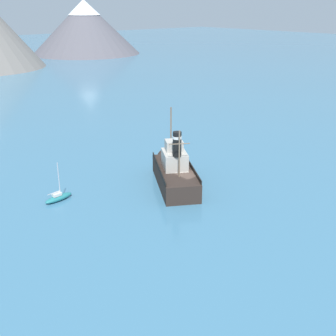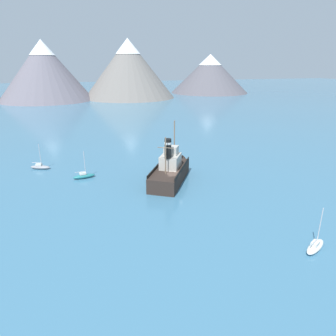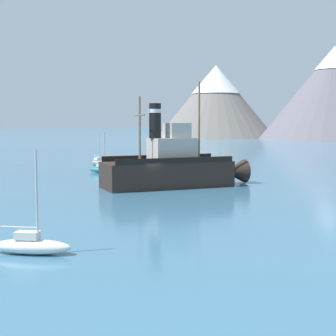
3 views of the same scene
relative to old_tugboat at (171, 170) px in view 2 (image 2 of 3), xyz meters
name	(u,v)px [view 2 (image 2 of 3)]	position (x,y,z in m)	size (l,w,h in m)	color
ground_plane	(174,187)	(-0.28, -2.96, -1.83)	(600.00, 600.00, 0.00)	teal
mountain_ridge	(100,71)	(-0.08, 134.70, 12.91)	(193.29, 67.56, 32.17)	slate
old_tugboat	(171,170)	(0.00, 0.00, 0.00)	(10.31, 14.08, 9.90)	#2D231E
sailboat_grey	(40,167)	(-22.13, 12.78, -1.40)	(3.94, 2.44, 4.90)	gray
sailboat_teal	(84,176)	(-14.26, 5.38, -1.40)	(3.92, 1.67, 4.90)	#23757A
sailboat_white	(315,246)	(9.07, -23.87, -1.40)	(3.86, 2.79, 4.90)	white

